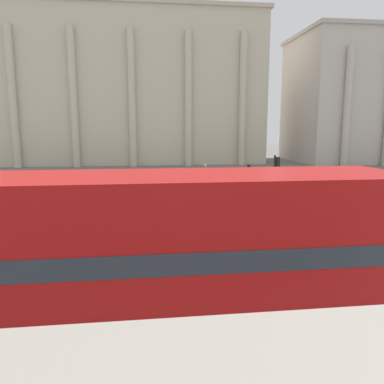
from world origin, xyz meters
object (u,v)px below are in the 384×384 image
at_px(plaza_building_left, 133,90).
at_px(pedestrian_olive, 205,172).
at_px(pedestrian_grey, 181,183).
at_px(traffic_light_near, 250,204).
at_px(car_maroon, 193,195).
at_px(double_decker_bus, 178,252).
at_px(traffic_light_mid, 276,176).

bearing_deg(plaza_building_left, pedestrian_olive, -72.82).
bearing_deg(pedestrian_grey, traffic_light_near, 112.95).
xyz_separation_m(car_maroon, pedestrian_olive, (2.43, 10.20, 0.28)).
bearing_deg(traffic_light_near, plaza_building_left, 96.31).
bearing_deg(plaza_building_left, pedestrian_grey, -81.92).
bearing_deg(pedestrian_olive, pedestrian_grey, 43.24).
xyz_separation_m(double_decker_bus, car_maroon, (2.27, 15.15, -1.53)).
xyz_separation_m(traffic_light_mid, car_maroon, (-4.44, 2.70, -1.54)).
height_order(double_decker_bus, pedestrian_olive, double_decker_bus).
distance_m(plaza_building_left, traffic_light_near, 44.68).
bearing_deg(traffic_light_mid, pedestrian_grey, 126.60).
bearing_deg(traffic_light_mid, pedestrian_olive, 98.87).
distance_m(plaza_building_left, pedestrian_grey, 30.26).
distance_m(traffic_light_near, traffic_light_mid, 9.64).
distance_m(car_maroon, pedestrian_grey, 3.78).
xyz_separation_m(traffic_light_mid, pedestrian_olive, (-2.01, 12.90, -1.26)).
distance_m(plaza_building_left, car_maroon, 33.94).
distance_m(plaza_building_left, traffic_light_mid, 36.94).
bearing_deg(car_maroon, traffic_light_near, -93.65).
bearing_deg(traffic_light_mid, double_decker_bus, -118.30).
height_order(double_decker_bus, traffic_light_mid, double_decker_bus).
bearing_deg(pedestrian_olive, traffic_light_near, 61.26).
bearing_deg(plaza_building_left, car_maroon, -82.24).
relative_size(double_decker_bus, traffic_light_near, 2.63).
xyz_separation_m(double_decker_bus, pedestrian_grey, (1.92, 18.90, -1.27)).
bearing_deg(traffic_light_near, traffic_light_mid, 65.45).
height_order(car_maroon, pedestrian_grey, pedestrian_grey).
xyz_separation_m(double_decker_bus, traffic_light_mid, (6.71, 12.46, 0.01)).
distance_m(car_maroon, pedestrian_olive, 10.49).
bearing_deg(double_decker_bus, car_maroon, 83.21).
xyz_separation_m(traffic_light_mid, pedestrian_grey, (-4.79, 6.45, -1.28)).
bearing_deg(double_decker_bus, traffic_light_near, 55.50).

